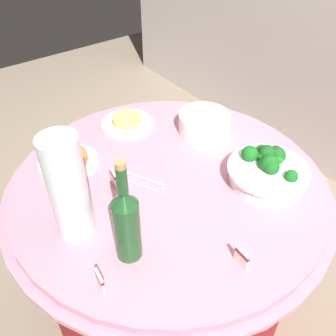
# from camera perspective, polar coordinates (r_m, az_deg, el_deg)

# --- Properties ---
(ground_plane) EXTENTS (6.00, 6.00, 0.00)m
(ground_plane) POSITION_cam_1_polar(r_m,az_deg,el_deg) (1.88, 0.00, -18.76)
(ground_plane) COLOR gray
(buffet_table) EXTENTS (1.16, 1.16, 0.74)m
(buffet_table) POSITION_cam_1_polar(r_m,az_deg,el_deg) (1.57, 0.00, -11.65)
(buffet_table) COLOR maroon
(buffet_table) RESTS_ON ground_plane
(broccoli_bowl) EXTENTS (0.28, 0.28, 0.11)m
(broccoli_bowl) POSITION_cam_1_polar(r_m,az_deg,el_deg) (1.32, 15.11, -0.31)
(broccoli_bowl) COLOR white
(broccoli_bowl) RESTS_ON buffet_table
(plate_stack) EXTENTS (0.21, 0.21, 0.08)m
(plate_stack) POSITION_cam_1_polar(r_m,az_deg,el_deg) (1.53, 5.59, 6.94)
(plate_stack) COLOR white
(plate_stack) RESTS_ON buffet_table
(wine_bottle) EXTENTS (0.07, 0.07, 0.34)m
(wine_bottle) POSITION_cam_1_polar(r_m,az_deg,el_deg) (1.00, -6.42, -8.41)
(wine_bottle) COLOR #1D4C24
(wine_bottle) RESTS_ON buffet_table
(decorative_fruit_vase) EXTENTS (0.11, 0.11, 0.34)m
(decorative_fruit_vase) POSITION_cam_1_polar(r_m,az_deg,el_deg) (1.07, -15.11, -3.41)
(decorative_fruit_vase) COLOR silver
(decorative_fruit_vase) RESTS_ON buffet_table
(serving_tongs) EXTENTS (0.16, 0.11, 0.01)m
(serving_tongs) POSITION_cam_1_polar(r_m,az_deg,el_deg) (1.29, -3.69, -2.24)
(serving_tongs) COLOR silver
(serving_tongs) RESTS_ON buffet_table
(food_plate_peanuts) EXTENTS (0.22, 0.22, 0.04)m
(food_plate_peanuts) POSITION_cam_1_polar(r_m,az_deg,el_deg) (1.41, -15.21, 1.18)
(food_plate_peanuts) COLOR white
(food_plate_peanuts) RESTS_ON buffet_table
(food_plate_noodles) EXTENTS (0.22, 0.22, 0.04)m
(food_plate_noodles) POSITION_cam_1_polar(r_m,az_deg,el_deg) (1.59, -6.34, 7.12)
(food_plate_noodles) COLOR white
(food_plate_noodles) RESTS_ON buffet_table
(label_placard_front) EXTENTS (0.05, 0.01, 0.05)m
(label_placard_front) POSITION_cam_1_polar(r_m,az_deg,el_deg) (1.06, 11.30, -13.36)
(label_placard_front) COLOR white
(label_placard_front) RESTS_ON buffet_table
(label_placard_mid) EXTENTS (0.05, 0.02, 0.05)m
(label_placard_mid) POSITION_cam_1_polar(r_m,az_deg,el_deg) (1.28, -8.39, -1.45)
(label_placard_mid) COLOR white
(label_placard_mid) RESTS_ON buffet_table
(label_placard_rear) EXTENTS (0.05, 0.02, 0.05)m
(label_placard_rear) POSITION_cam_1_polar(r_m,az_deg,el_deg) (1.02, -10.48, -16.65)
(label_placard_rear) COLOR white
(label_placard_rear) RESTS_ON buffet_table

